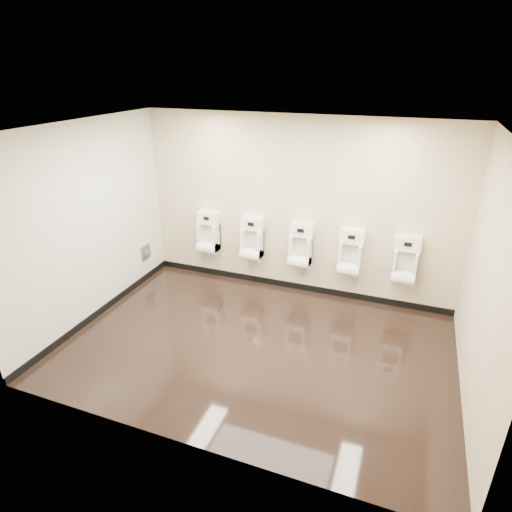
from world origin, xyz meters
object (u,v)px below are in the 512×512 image
(urinal_0, at_px, (208,235))
(urinal_2, at_px, (301,249))
(access_panel, at_px, (146,252))
(urinal_3, at_px, (350,256))
(urinal_4, at_px, (405,264))
(urinal_1, at_px, (252,242))

(urinal_0, height_order, urinal_2, same)
(access_panel, xyz_separation_m, urinal_2, (2.61, 0.42, 0.29))
(access_panel, xyz_separation_m, urinal_3, (3.39, 0.42, 0.29))
(urinal_2, distance_m, urinal_4, 1.57)
(access_panel, xyz_separation_m, urinal_0, (1.00, 0.42, 0.29))
(urinal_0, distance_m, urinal_2, 1.61)
(urinal_2, height_order, urinal_3, same)
(urinal_1, xyz_separation_m, urinal_4, (2.39, 0.00, 0.00))
(urinal_0, relative_size, urinal_2, 1.00)
(access_panel, distance_m, urinal_3, 3.43)
(urinal_3, bearing_deg, urinal_4, 0.00)
(urinal_0, relative_size, urinal_1, 1.00)
(urinal_0, bearing_deg, urinal_4, 0.00)
(urinal_0, height_order, urinal_4, same)
(urinal_1, height_order, urinal_3, same)
(urinal_3, height_order, urinal_4, same)
(urinal_0, xyz_separation_m, urinal_2, (1.61, 0.00, 0.00))
(urinal_2, relative_size, urinal_4, 1.00)
(access_panel, bearing_deg, urinal_3, 7.14)
(urinal_1, bearing_deg, urinal_2, 0.00)
(urinal_0, xyz_separation_m, urinal_1, (0.79, 0.00, 0.00))
(access_panel, bearing_deg, urinal_0, 23.00)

